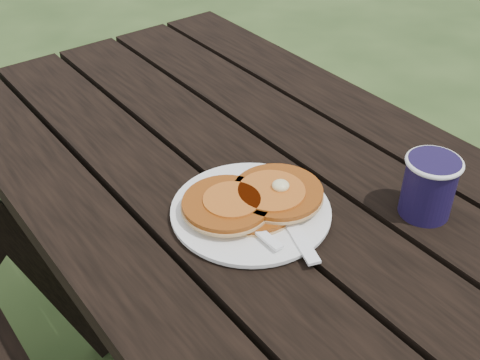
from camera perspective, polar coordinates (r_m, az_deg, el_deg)
plate at (r=0.96m, az=1.03°, el=-3.01°), size 0.30×0.30×0.01m
pancake_stack at (r=0.95m, az=1.36°, el=-1.85°), size 0.22×0.17×0.04m
knife at (r=0.92m, az=4.84°, el=-4.20°), size 0.08×0.18×0.00m
fork at (r=0.90m, az=1.54°, el=-4.64°), size 0.03×0.16×0.01m
coffee_cup at (r=0.97m, az=17.54°, el=-0.31°), size 0.09×0.09×0.10m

